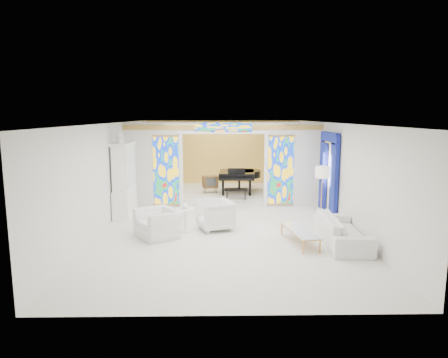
{
  "coord_description": "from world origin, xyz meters",
  "views": [
    {
      "loc": [
        -0.23,
        -12.08,
        3.25
      ],
      "look_at": [
        -0.01,
        0.2,
        1.27
      ],
      "focal_mm": 32.0,
      "sensor_mm": 36.0,
      "label": 1
    }
  ],
  "objects_px": {
    "tv_console": "(210,182)",
    "sofa": "(342,230)",
    "coffee_table": "(300,231)",
    "armchair_left": "(158,223)",
    "grand_piano": "(240,175)",
    "china_cabinet": "(124,180)",
    "armchair_right": "(215,215)"
  },
  "relations": [
    {
      "from": "armchair_right",
      "to": "grand_piano",
      "type": "relative_size",
      "value": 0.35
    },
    {
      "from": "armchair_left",
      "to": "sofa",
      "type": "xyz_separation_m",
      "value": [
        4.76,
        -0.68,
        -0.02
      ]
    },
    {
      "from": "tv_console",
      "to": "coffee_table",
      "type": "bearing_deg",
      "value": -82.19
    },
    {
      "from": "coffee_table",
      "to": "tv_console",
      "type": "xyz_separation_m",
      "value": [
        -2.37,
        5.88,
        0.28
      ]
    },
    {
      "from": "china_cabinet",
      "to": "sofa",
      "type": "height_order",
      "value": "china_cabinet"
    },
    {
      "from": "china_cabinet",
      "to": "sofa",
      "type": "relative_size",
      "value": 1.13
    },
    {
      "from": "armchair_left",
      "to": "coffee_table",
      "type": "distance_m",
      "value": 3.74
    },
    {
      "from": "armchair_left",
      "to": "tv_console",
      "type": "distance_m",
      "value": 5.38
    },
    {
      "from": "armchair_right",
      "to": "sofa",
      "type": "relative_size",
      "value": 0.39
    },
    {
      "from": "armchair_left",
      "to": "armchair_right",
      "type": "bearing_deg",
      "value": 77.81
    },
    {
      "from": "coffee_table",
      "to": "tv_console",
      "type": "height_order",
      "value": "tv_console"
    },
    {
      "from": "grand_piano",
      "to": "sofa",
      "type": "bearing_deg",
      "value": -65.69
    },
    {
      "from": "armchair_left",
      "to": "sofa",
      "type": "height_order",
      "value": "armchair_left"
    },
    {
      "from": "armchair_left",
      "to": "coffee_table",
      "type": "xyz_separation_m",
      "value": [
        3.68,
        -0.66,
        -0.03
      ]
    },
    {
      "from": "china_cabinet",
      "to": "tv_console",
      "type": "distance_m",
      "value": 4.04
    },
    {
      "from": "sofa",
      "to": "tv_console",
      "type": "xyz_separation_m",
      "value": [
        -3.45,
        5.9,
        0.26
      ]
    },
    {
      "from": "china_cabinet",
      "to": "grand_piano",
      "type": "distance_m",
      "value": 4.98
    },
    {
      "from": "china_cabinet",
      "to": "armchair_right",
      "type": "height_order",
      "value": "china_cabinet"
    },
    {
      "from": "sofa",
      "to": "coffee_table",
      "type": "bearing_deg",
      "value": 91.76
    },
    {
      "from": "china_cabinet",
      "to": "armchair_right",
      "type": "relative_size",
      "value": 2.92
    },
    {
      "from": "sofa",
      "to": "tv_console",
      "type": "relative_size",
      "value": 3.59
    },
    {
      "from": "grand_piano",
      "to": "china_cabinet",
      "type": "bearing_deg",
      "value": -137.95
    },
    {
      "from": "tv_console",
      "to": "armchair_right",
      "type": "bearing_deg",
      "value": -101.49
    },
    {
      "from": "tv_console",
      "to": "sofa",
      "type": "bearing_deg",
      "value": -73.82
    },
    {
      "from": "china_cabinet",
      "to": "tv_console",
      "type": "relative_size",
      "value": 4.04
    },
    {
      "from": "armchair_left",
      "to": "tv_console",
      "type": "xyz_separation_m",
      "value": [
        1.3,
        5.21,
        0.25
      ]
    },
    {
      "from": "china_cabinet",
      "to": "sofa",
      "type": "xyz_separation_m",
      "value": [
        6.17,
        -2.95,
        -0.82
      ]
    },
    {
      "from": "sofa",
      "to": "grand_piano",
      "type": "bearing_deg",
      "value": 23.4
    },
    {
      "from": "china_cabinet",
      "to": "armchair_right",
      "type": "distance_m",
      "value": 3.42
    },
    {
      "from": "grand_piano",
      "to": "coffee_table",
      "type": "bearing_deg",
      "value": -75.13
    },
    {
      "from": "grand_piano",
      "to": "tv_console",
      "type": "xyz_separation_m",
      "value": [
        -1.19,
        -0.14,
        -0.27
      ]
    },
    {
      "from": "armchair_left",
      "to": "coffee_table",
      "type": "relative_size",
      "value": 0.67
    }
  ]
}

